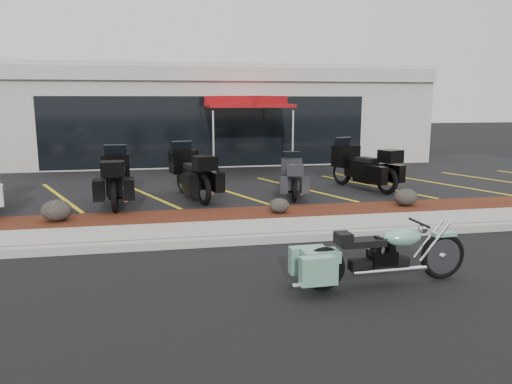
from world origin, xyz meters
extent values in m
plane|color=black|center=(0.00, 0.00, 0.00)|extent=(90.00, 90.00, 0.00)
cube|color=gray|center=(0.00, 0.90, 0.07)|extent=(24.00, 0.25, 0.15)
cube|color=gray|center=(0.00, 1.60, 0.07)|extent=(24.00, 1.20, 0.15)
cube|color=#39100D|center=(0.00, 2.80, 0.08)|extent=(24.00, 1.20, 0.16)
cube|color=black|center=(0.00, 8.20, 0.07)|extent=(26.00, 9.60, 0.15)
cube|color=#9C978D|center=(0.00, 14.50, 2.00)|extent=(18.00, 8.00, 4.00)
cube|color=black|center=(0.00, 10.52, 1.50)|extent=(12.00, 0.06, 2.60)
cube|color=#9C978D|center=(0.00, 10.49, 3.60)|extent=(18.00, 0.30, 0.50)
ellipsoid|color=black|center=(-3.96, 2.77, 0.39)|extent=(0.64, 0.53, 0.45)
ellipsoid|color=black|center=(0.83, 2.64, 0.33)|extent=(0.47, 0.39, 0.33)
ellipsoid|color=black|center=(4.01, 2.83, 0.37)|extent=(0.58, 0.48, 0.41)
cone|color=#CE4306|center=(-1.05, 7.37, 0.36)|extent=(0.36, 0.36, 0.43)
cylinder|color=silver|center=(-0.27, 8.30, 1.24)|extent=(0.06, 0.06, 2.18)
cylinder|color=silver|center=(2.35, 7.86, 1.24)|extent=(0.06, 0.06, 2.18)
cylinder|color=silver|center=(0.17, 10.92, 1.24)|extent=(0.06, 0.06, 2.18)
cylinder|color=silver|center=(2.79, 10.48, 1.24)|extent=(0.06, 0.06, 2.18)
cube|color=maroon|center=(1.26, 9.39, 2.47)|extent=(3.27, 3.27, 0.11)
cube|color=maroon|center=(1.26, 9.39, 2.63)|extent=(2.91, 2.91, 0.33)
camera|label=1|loc=(-1.76, -8.06, 2.69)|focal=35.00mm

